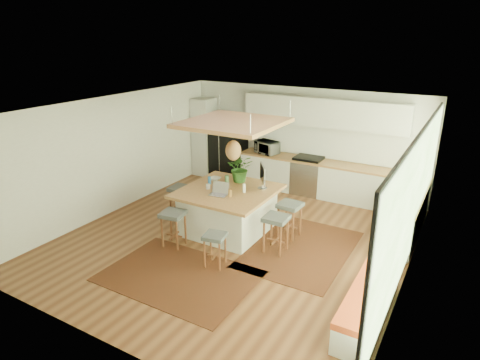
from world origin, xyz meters
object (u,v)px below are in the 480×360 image
Objects in this scene: stool_right_front at (276,235)px; monitor at (263,177)px; island_plant at (240,171)px; fridge at (228,147)px; island at (228,210)px; stool_near_left at (174,229)px; laptop at (218,190)px; stool_left_side at (181,203)px; stool_right_back at (289,221)px; stool_near_right at (215,248)px; microwave at (267,146)px.

stool_right_front is 1.32m from monitor.
fridge is at bearing 126.81° from island_plant.
fridge is 3.48m from island.
laptop is (0.56, 0.76, 0.70)m from stool_near_left.
island_plant is (0.54, 1.69, 0.81)m from stool_near_left.
stool_left_side reaches higher than stool_near_left.
monitor is at bearing 11.94° from stool_left_side.
stool_near_left is at bearing -58.26° from stool_left_side.
fridge reaches higher than stool_right_back.
stool_left_side is (-0.71, 1.15, 0.00)m from stool_near_left.
island_plant is (-1.30, 0.91, 0.81)m from stool_right_front.
stool_right_front is 1.34× the size of monitor.
island is (1.80, -2.94, -0.46)m from fridge.
island is 1.26m from stool_near_left.
stool_near_right is at bearing -36.56° from monitor.
stool_right_front is at bearing 54.46° from stool_near_right.
island_plant reaches higher than microwave.
stool_right_front is at bearing -7.75° from laptop.
stool_near_left is 0.98× the size of stool_right_back.
island is at bearing 62.76° from stool_near_left.
microwave is at bearing 89.55° from stool_near_left.
monitor is 0.91× the size of island_plant.
fridge reaches higher than stool_right_front.
stool_near_left is 1.14m from stool_near_right.
monitor is at bearing -36.27° from fridge.
microwave is at bearing 119.27° from stool_right_front.
island is 2.48× the size of stool_left_side.
microwave is (-0.53, 3.26, 0.08)m from laptop.
island is 3.02× the size of island_plant.
monitor reaches higher than island_plant.
stool_near_right is 1.86m from stool_right_back.
island_plant is at bearing 72.21° from stool_near_left.
island is 3.02× the size of microwave.
stool_near_right is 0.86× the size of stool_left_side.
stool_near_right is 2.29m from stool_left_side.
island_plant is at bearing 171.48° from stool_right_back.
microwave is at bearing 90.34° from laptop.
island_plant reaches higher than laptop.
island is 3.02m from microwave.
stool_right_back is at bearing -29.85° from fridge.
stool_right_back is at bearing 17.33° from island.
fridge is at bearing -165.36° from microwave.
island reaches higher than stool_near_right.
fridge is at bearing 118.68° from stool_near_right.
fridge is 4.91m from stool_near_right.
island is at bearing 112.07° from stool_near_right.
monitor is (-0.66, 0.05, 0.83)m from stool_right_back.
monitor is at bearing 36.81° from island.
monitor reaches higher than island.
fridge reaches higher than stool_near_left.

